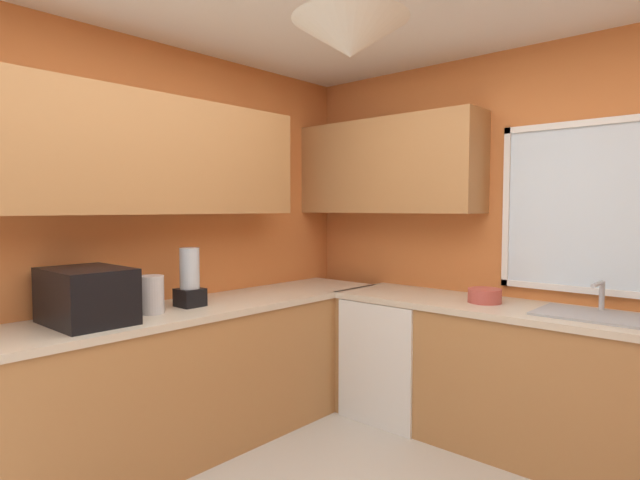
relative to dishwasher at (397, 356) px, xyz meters
name	(u,v)px	position (x,y,z in m)	size (l,w,h in m)	color
room_shell	(349,159)	(0.45, -1.12, 1.30)	(3.67, 3.93, 2.60)	#D17238
counter_run_left	(151,388)	(-0.66, -1.56, 0.02)	(0.65, 3.54, 0.89)	#AD7542
counter_run_back	(545,384)	(1.02, 0.03, 0.02)	(2.76, 0.65, 0.89)	#AD7542
dishwasher	(397,356)	(0.00, 0.00, 0.00)	(0.60, 0.60, 0.84)	white
microwave	(87,296)	(-0.66, -1.92, 0.61)	(0.48, 0.36, 0.29)	black
kettle	(150,295)	(-0.64, -1.57, 0.57)	(0.15, 0.15, 0.22)	#B7B7BC
sink_assembly	(594,314)	(1.27, 0.04, 0.48)	(0.59, 0.40, 0.19)	#9EA0A5
bowl	(485,296)	(0.63, 0.03, 0.51)	(0.21, 0.21, 0.09)	#B74C42
blender_appliance	(190,280)	(-0.66, -1.29, 0.63)	(0.15, 0.15, 0.36)	black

